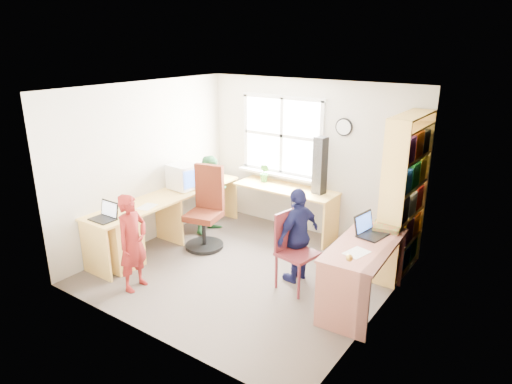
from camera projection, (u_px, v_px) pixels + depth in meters
room at (250, 183)px, 5.80m from camera, size 3.64×3.44×2.44m
l_desk at (159, 225)px, 6.46m from camera, size 2.38×2.95×0.75m
right_desk at (364, 261)px, 5.17m from camera, size 0.70×1.39×0.78m
bookshelf at (404, 200)px, 5.82m from camera, size 0.30×1.02×2.10m
swivel_chair at (206, 213)px, 6.72m from camera, size 0.68×0.68×1.22m
wooden_chair at (293, 247)px, 5.59m from camera, size 0.49×0.49×0.98m
crt_monitor at (183, 177)px, 6.99m from camera, size 0.43×0.39×0.39m
laptop_left at (106, 215)px, 5.87m from camera, size 0.32×0.27×0.22m
laptop_right at (369, 230)px, 5.32m from camera, size 0.35×0.40×0.25m
speaker_a at (179, 186)px, 6.93m from camera, size 0.10×0.10×0.16m
speaker_b at (203, 177)px, 7.37m from camera, size 0.10×0.10×0.17m
cd_tower at (320, 166)px, 6.72m from camera, size 0.20×0.18×0.86m
game_box at (387, 227)px, 5.47m from camera, size 0.37×0.37×0.06m
paper_a at (147, 207)px, 6.30m from camera, size 0.25×0.31×0.00m
paper_b at (357, 253)px, 4.88m from camera, size 0.25×0.31×0.00m
potted_plant at (265, 173)px, 7.35m from camera, size 0.20×0.18×0.31m
person_red at (133, 242)px, 5.53m from camera, size 0.34×0.48×1.23m
person_green at (212, 194)px, 7.20m from camera, size 0.48×0.61×1.25m
person_navy at (298, 235)px, 5.72m from camera, size 0.42×0.77×1.24m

